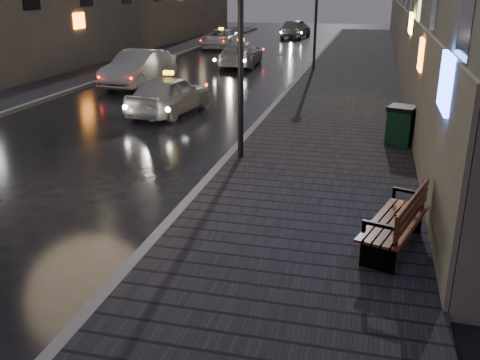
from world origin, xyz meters
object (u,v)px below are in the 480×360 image
object	(u,v)px
taxi_near	(169,94)
taxi_far	(221,39)
lamp_far	(317,2)
taxi_mid	(241,54)
bench	(399,222)
car_left_mid	(139,68)
car_far	(295,28)
trash_bin	(401,125)
lamp_near	(241,20)

from	to	relation	value
taxi_near	taxi_far	xyz separation A→B (m)	(-4.06, 20.87, -0.04)
lamp_far	taxi_mid	size ratio (longest dim) A/B	1.11
lamp_far	bench	world-z (taller)	lamp_far
taxi_near	taxi_far	distance (m)	21.26
car_left_mid	car_far	distance (m)	25.19
car_left_mid	car_far	xyz separation A→B (m)	(3.41, 24.96, 0.03)
trash_bin	taxi_far	size ratio (longest dim) A/B	0.23
lamp_near	taxi_far	xyz separation A→B (m)	(-7.82, 25.68, -2.84)
taxi_mid	car_far	size ratio (longest dim) A/B	1.02
trash_bin	taxi_mid	world-z (taller)	taxi_mid
car_left_mid	taxi_mid	world-z (taller)	car_left_mid
car_far	taxi_mid	bearing A→B (deg)	95.06
bench	car_left_mid	world-z (taller)	car_left_mid
lamp_near	lamp_far	world-z (taller)	same
lamp_near	taxi_near	world-z (taller)	lamp_near
trash_bin	taxi_near	bearing A→B (deg)	178.83
car_far	car_left_mid	bearing A→B (deg)	88.58
car_left_mid	taxi_near	bearing A→B (deg)	-51.79
trash_bin	lamp_near	bearing A→B (deg)	-133.39
bench	trash_bin	bearing A→B (deg)	104.93
taxi_near	lamp_far	bearing A→B (deg)	-100.81
lamp_near	car_far	bearing A→B (deg)	96.18
car_left_mid	lamp_far	bearing A→B (deg)	44.59
trash_bin	taxi_far	bearing A→B (deg)	134.23
taxi_near	taxi_far	bearing A→B (deg)	-71.23
taxi_near	car_left_mid	distance (m)	6.12
bench	taxi_mid	distance (m)	22.61
lamp_far	lamp_near	bearing A→B (deg)	-90.00
taxi_far	car_far	world-z (taller)	car_far
trash_bin	lamp_far	bearing A→B (deg)	123.59
lamp_far	trash_bin	distance (m)	14.64
taxi_near	taxi_mid	world-z (taller)	taxi_mid
lamp_near	lamp_far	size ratio (longest dim) A/B	1.00
lamp_far	taxi_near	distance (m)	12.13
lamp_far	car_left_mid	distance (m)	9.82
taxi_far	car_far	bearing A→B (deg)	66.23
taxi_mid	car_far	distance (m)	17.97
lamp_near	trash_bin	xyz separation A→B (m)	(3.95, 2.19, -2.80)
taxi_far	trash_bin	bearing A→B (deg)	-63.39
taxi_far	car_far	distance (m)	10.02
lamp_near	taxi_mid	bearing A→B (deg)	103.91
car_far	taxi_far	bearing A→B (deg)	72.56
lamp_far	bench	distance (m)	20.83
lamp_near	car_left_mid	xyz separation A→B (m)	(-7.18, 9.89, -2.72)
taxi_far	car_far	size ratio (longest dim) A/B	0.99
bench	taxi_near	world-z (taller)	taxi_near
lamp_near	taxi_near	distance (m)	6.72
car_left_mid	taxi_mid	xyz separation A→B (m)	(3.00, 7.00, -0.08)
lamp_near	bench	size ratio (longest dim) A/B	2.55
lamp_far	trash_bin	size ratio (longest dim) A/B	4.98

